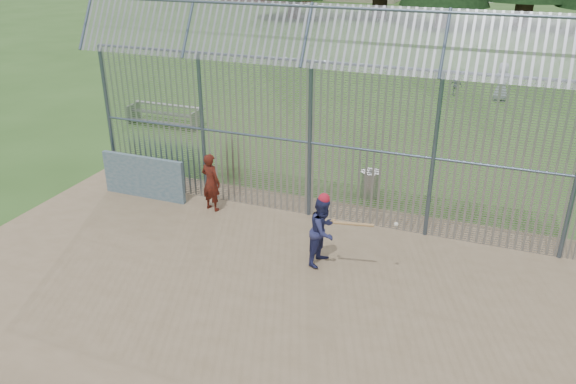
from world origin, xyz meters
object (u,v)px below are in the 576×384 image
at_px(dugout_wall, 144,177).
at_px(batter, 323,231).
at_px(trash_can, 370,184).
at_px(bleacher, 165,115).
at_px(onlooker, 211,182).

relative_size(dugout_wall, batter, 1.59).
height_order(batter, trash_can, batter).
height_order(dugout_wall, trash_can, dugout_wall).
relative_size(dugout_wall, bleacher, 0.83).
height_order(batter, bleacher, batter).
xyz_separation_m(dugout_wall, trash_can, (5.81, 2.34, -0.24)).
height_order(onlooker, bleacher, onlooker).
xyz_separation_m(batter, bleacher, (-8.76, 7.43, -0.40)).
bearing_deg(onlooker, trash_can, -134.14).
xyz_separation_m(dugout_wall, batter, (5.66, -1.52, 0.19)).
bearing_deg(onlooker, dugout_wall, 12.57).
xyz_separation_m(onlooker, trash_can, (3.70, 2.36, -0.42)).
bearing_deg(bleacher, dugout_wall, -62.33).
relative_size(batter, trash_can, 1.92).
distance_m(onlooker, trash_can, 4.41).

